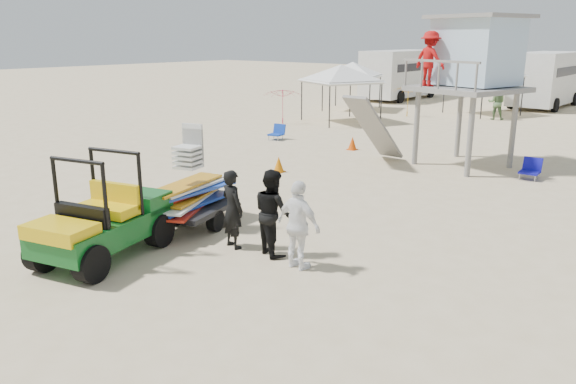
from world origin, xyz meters
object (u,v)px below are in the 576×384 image
Objects in this scene: man_left at (232,209)px; lifeguard_tower at (469,57)px; utility_cart at (99,212)px; surf_trailer at (194,192)px.

lifeguard_tower reaches higher than man_left.
utility_cart is 2.34m from surf_trailer.
man_left is 0.34× the size of lifeguard_tower.
utility_cart is 12.70m from lifeguard_tower.
utility_cart is at bearing -90.18° from surf_trailer.
utility_cart is 2.55m from man_left.
surf_trailer reaches higher than utility_cart.
utility_cart reaches higher than man_left.
man_left is at bearing -92.32° from lifeguard_tower.
man_left is at bearing -11.20° from surf_trailer.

